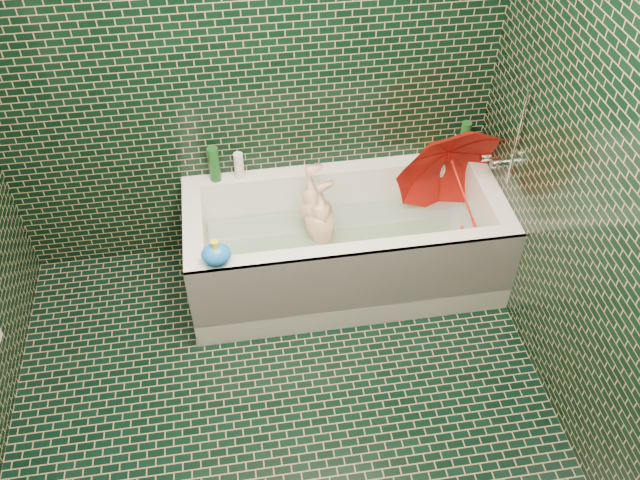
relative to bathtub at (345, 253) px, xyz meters
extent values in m
plane|color=black|center=(-0.45, -1.01, -0.21)|extent=(2.80, 2.80, 0.00)
plane|color=black|center=(-0.45, 0.39, 1.04)|extent=(2.80, 0.00, 2.80)
plane|color=black|center=(0.85, -1.01, 1.04)|extent=(0.00, 2.80, 2.80)
cube|color=white|center=(0.00, 0.02, -0.14)|extent=(1.70, 0.75, 0.15)
cube|color=white|center=(0.00, 0.34, 0.14)|extent=(1.70, 0.10, 0.40)
cube|color=white|center=(0.00, -0.31, 0.14)|extent=(1.70, 0.10, 0.40)
cube|color=white|center=(0.80, 0.02, 0.14)|extent=(0.10, 0.55, 0.40)
cube|color=white|center=(-0.80, 0.02, 0.14)|extent=(0.10, 0.55, 0.40)
cube|color=white|center=(0.00, -0.35, 0.06)|extent=(1.70, 0.02, 0.55)
cube|color=green|center=(0.00, 0.02, -0.06)|extent=(1.35, 0.47, 0.01)
cube|color=silver|center=(0.00, 0.02, 0.09)|extent=(1.48, 0.53, 0.00)
cylinder|color=silver|center=(0.83, 0.02, 0.52)|extent=(0.14, 0.05, 0.05)
cylinder|color=silver|center=(0.75, 0.08, 0.52)|extent=(0.05, 0.04, 0.04)
cylinder|color=silver|center=(0.82, -0.08, 0.74)|extent=(0.01, 0.01, 0.55)
imported|color=#DAA988|center=(-0.12, 0.06, 0.10)|extent=(0.88, 0.44, 0.24)
imported|color=red|center=(0.63, 0.03, 0.35)|extent=(0.80, 0.80, 0.88)
imported|color=white|center=(0.76, 0.34, 0.34)|extent=(0.11, 0.11, 0.28)
imported|color=#4F1E72|center=(0.80, 0.35, 0.34)|extent=(0.09, 0.10, 0.19)
imported|color=#15491A|center=(0.76, 0.32, 0.34)|extent=(0.14, 0.14, 0.16)
cylinder|color=#15491A|center=(0.72, 0.31, 0.46)|extent=(0.06, 0.06, 0.24)
cylinder|color=silver|center=(0.69, 0.33, 0.42)|extent=(0.05, 0.05, 0.17)
cylinder|color=#15491A|center=(-0.66, 0.34, 0.44)|extent=(0.07, 0.07, 0.21)
cylinder|color=white|center=(-0.53, 0.34, 0.42)|extent=(0.06, 0.06, 0.16)
ellipsoid|color=yellow|center=(0.56, 0.36, 0.38)|extent=(0.12, 0.11, 0.07)
sphere|color=yellow|center=(0.60, 0.34, 0.42)|extent=(0.05, 0.05, 0.05)
cone|color=orange|center=(0.62, 0.33, 0.42)|extent=(0.03, 0.03, 0.02)
ellipsoid|color=blue|center=(-0.69, -0.30, 0.40)|extent=(0.18, 0.16, 0.11)
cylinder|color=yellow|center=(-0.69, -0.30, 0.46)|extent=(0.04, 0.04, 0.04)
camera|label=1|loc=(-0.56, -2.61, 2.67)|focal=38.00mm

